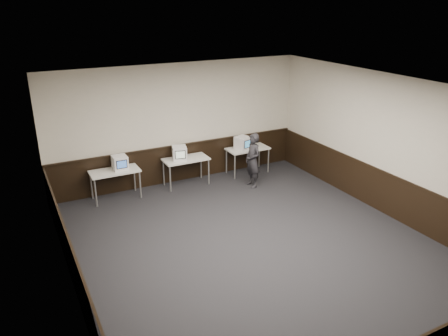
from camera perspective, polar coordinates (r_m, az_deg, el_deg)
The scene contains 17 objects.
floor at distance 9.02m, azimuth 4.11°, elevation -10.25°, with size 8.00×8.00×0.00m, color black.
ceiling at distance 7.84m, azimuth 4.73°, elevation 10.12°, with size 8.00×8.00×0.00m, color white.
back_wall at distance 11.71m, azimuth -5.91°, elevation 5.76°, with size 7.00×7.00×0.00m, color beige.
front_wall at distance 5.71m, azimuth 26.48°, elevation -14.20°, with size 7.00×7.00×0.00m, color beige.
left_wall at distance 7.25m, azimuth -20.06°, elevation -5.51°, with size 8.00×8.00×0.00m, color beige.
right_wall at distance 10.47m, azimuth 20.98°, elevation 2.56°, with size 8.00×8.00×0.00m, color beige.
wainscot_back at distance 12.03m, azimuth -5.67°, elevation 0.68°, with size 6.98×0.04×1.00m, color black.
wainscot_left at distance 7.78m, azimuth -18.88°, elevation -12.75°, with size 0.04×7.98×1.00m, color black.
wainscot_right at distance 10.83m, azimuth 20.16°, elevation -2.97°, with size 0.04×7.98×1.00m, color black.
wainscot_rail at distance 11.84m, azimuth -5.73°, elevation 3.01°, with size 6.98×0.06×0.04m, color black.
desk_left at distance 11.11m, azimuth -14.08°, elevation -0.67°, with size 1.20×0.60×0.75m.
desk_center at distance 11.63m, azimuth -5.01°, elevation 0.92°, with size 1.20×0.60×0.75m.
desk_right at distance 12.43m, azimuth 3.11°, elevation 2.32°, with size 1.20×0.60×0.75m.
emac_left at distance 11.07m, azimuth -13.44°, elevation 0.68°, with size 0.35×0.38×0.35m.
emac_center at distance 11.48m, azimuth -5.83°, elevation 1.96°, with size 0.45×0.46×0.36m.
emac_right at distance 12.24m, azimuth 2.48°, elevation 3.28°, with size 0.46×0.47×0.36m.
person at distance 11.50m, azimuth 3.78°, elevation 1.00°, with size 0.53×0.35×1.46m, color #242328.
Camera 1 is at (-4.08, -6.52, 4.70)m, focal length 35.00 mm.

